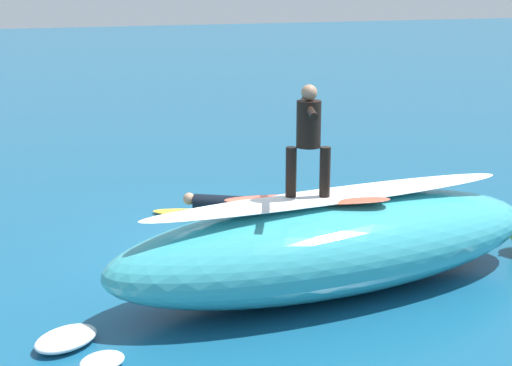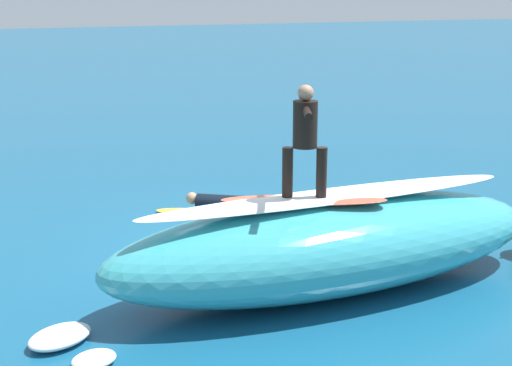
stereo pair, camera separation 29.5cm
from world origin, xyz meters
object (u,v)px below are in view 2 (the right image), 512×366
(surfboard_paddling, at_px, (221,214))
(surfer_paddling, at_px, (228,204))
(surfer_riding, at_px, (305,133))
(surfboard_riding, at_px, (304,200))

(surfboard_paddling, bearing_deg, surfer_paddling, -180.00)
(surfer_riding, height_order, surfboard_paddling, surfer_riding)
(surfboard_riding, relative_size, surfer_riding, 1.48)
(surfer_riding, xyz_separation_m, surfer_paddling, (-0.18, -3.63, -1.93))
(surfboard_riding, xyz_separation_m, surfer_paddling, (-0.18, -3.63, -1.05))
(surfboard_riding, xyz_separation_m, surfer_riding, (0.00, 0.00, 0.88))
(surfer_riding, distance_m, surfer_paddling, 4.11)
(surfboard_paddling, distance_m, surfer_paddling, 0.23)
(surfer_riding, height_order, surfer_paddling, surfer_riding)
(surfboard_paddling, bearing_deg, surfer_riding, 121.45)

